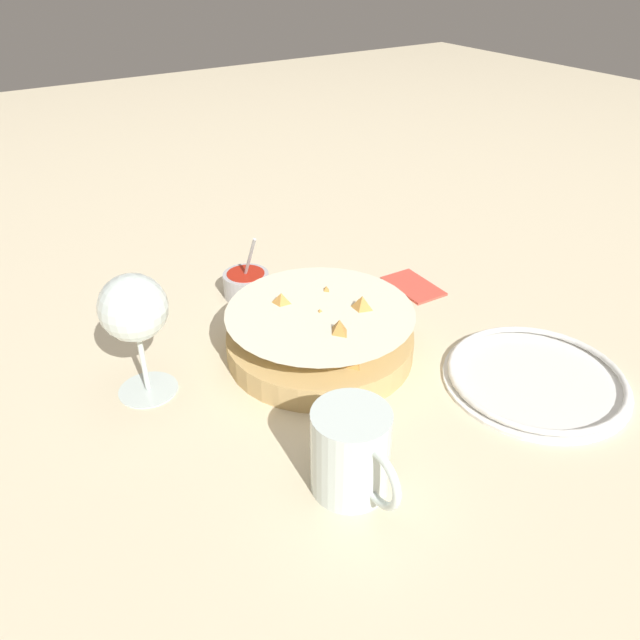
{
  "coord_description": "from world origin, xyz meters",
  "views": [
    {
      "loc": [
        0.57,
        -0.42,
        0.5
      ],
      "look_at": [
        -0.02,
        -0.03,
        0.06
      ],
      "focal_mm": 35.0,
      "sensor_mm": 36.0,
      "label": 1
    }
  ],
  "objects_px": {
    "food_basket": "(321,334)",
    "sauce_cup": "(246,283)",
    "side_plate": "(536,377)",
    "wine_glass": "(134,312)",
    "beer_mug": "(351,454)"
  },
  "relations": [
    {
      "from": "food_basket",
      "to": "sauce_cup",
      "type": "xyz_separation_m",
      "value": [
        -0.2,
        -0.01,
        -0.01
      ]
    },
    {
      "from": "food_basket",
      "to": "side_plate",
      "type": "height_order",
      "value": "food_basket"
    },
    {
      "from": "side_plate",
      "to": "wine_glass",
      "type": "bearing_deg",
      "value": -121.06
    },
    {
      "from": "wine_glass",
      "to": "side_plate",
      "type": "xyz_separation_m",
      "value": [
        0.26,
        0.43,
        -0.11
      ]
    },
    {
      "from": "sauce_cup",
      "to": "beer_mug",
      "type": "distance_m",
      "value": 0.43
    },
    {
      "from": "food_basket",
      "to": "wine_glass",
      "type": "height_order",
      "value": "wine_glass"
    },
    {
      "from": "food_basket",
      "to": "sauce_cup",
      "type": "height_order",
      "value": "sauce_cup"
    },
    {
      "from": "sauce_cup",
      "to": "wine_glass",
      "type": "xyz_separation_m",
      "value": [
        0.15,
        -0.22,
        0.1
      ]
    },
    {
      "from": "beer_mug",
      "to": "side_plate",
      "type": "xyz_separation_m",
      "value": [
        -0.01,
        0.31,
        -0.04
      ]
    },
    {
      "from": "beer_mug",
      "to": "side_plate",
      "type": "relative_size",
      "value": 0.51
    },
    {
      "from": "sauce_cup",
      "to": "side_plate",
      "type": "xyz_separation_m",
      "value": [
        0.41,
        0.21,
        -0.01
      ]
    },
    {
      "from": "sauce_cup",
      "to": "wine_glass",
      "type": "relative_size",
      "value": 0.7
    },
    {
      "from": "food_basket",
      "to": "beer_mug",
      "type": "bearing_deg",
      "value": -25.71
    },
    {
      "from": "food_basket",
      "to": "sauce_cup",
      "type": "relative_size",
      "value": 2.22
    },
    {
      "from": "wine_glass",
      "to": "sauce_cup",
      "type": "bearing_deg",
      "value": 124.21
    }
  ]
}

